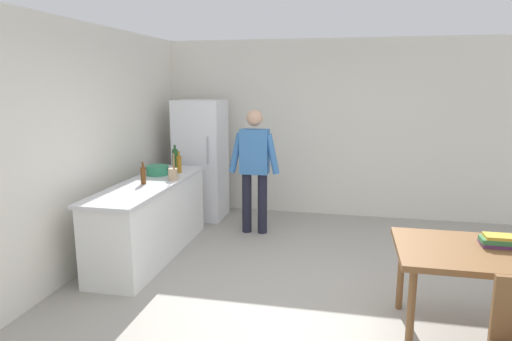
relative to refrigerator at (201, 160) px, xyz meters
name	(u,v)px	position (x,y,z in m)	size (l,w,h in m)	color
ground_plane	(312,302)	(1.90, -2.40, -0.90)	(14.00, 14.00, 0.00)	#9E998E
wall_back	(330,129)	(1.90, 0.60, 0.45)	(6.40, 0.12, 2.70)	silver
wall_left	(69,151)	(-0.70, -2.20, 0.45)	(0.12, 5.60, 2.70)	silver
kitchen_counter	(151,219)	(-0.10, -1.60, -0.45)	(0.64, 2.20, 0.90)	white
refrigerator	(201,160)	(0.00, 0.00, 0.00)	(0.70, 0.67, 1.80)	white
person	(255,163)	(0.95, -0.55, 0.08)	(0.70, 0.22, 1.70)	#1E1E2D
dining_table	(487,260)	(3.30, -2.70, -0.23)	(1.40, 0.90, 0.75)	brown
cooking_pot	(158,170)	(-0.18, -1.18, 0.06)	(0.40, 0.28, 0.12)	#2D845B
utensil_jar	(173,173)	(0.13, -1.42, 0.08)	(0.11, 0.11, 0.32)	tan
bottle_oil_amber	(179,164)	(0.04, -0.99, 0.12)	(0.06, 0.06, 0.28)	#996619
bottle_wine_green	(175,159)	(-0.07, -0.84, 0.15)	(0.08, 0.08, 0.34)	#1E5123
bottle_beer_brown	(143,175)	(-0.12, -1.70, 0.11)	(0.06, 0.06, 0.26)	#5B3314
book_stack	(498,241)	(3.40, -2.58, -0.10)	(0.27, 0.19, 0.10)	#753D7F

